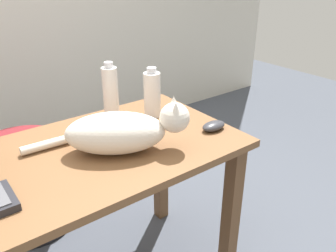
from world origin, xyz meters
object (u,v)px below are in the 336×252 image
at_px(water_bottle, 152,94).
at_px(computer_mouse, 214,126).
at_px(spray_bottle, 111,92).
at_px(cat, 122,131).
at_px(office_chair, 13,166).

bearing_deg(water_bottle, computer_mouse, -66.86).
bearing_deg(water_bottle, spray_bottle, 148.67).
height_order(cat, computer_mouse, cat).
height_order(computer_mouse, spray_bottle, spray_bottle).
bearing_deg(spray_bottle, cat, -111.77).
bearing_deg(office_chair, cat, -70.86).
relative_size(office_chair, computer_mouse, 8.25).
bearing_deg(office_chair, water_bottle, -45.64).
xyz_separation_m(water_bottle, spray_bottle, (-0.15, 0.09, 0.01)).
distance_m(cat, computer_mouse, 0.40).
bearing_deg(computer_mouse, spray_bottle, 126.42).
relative_size(water_bottle, spray_bottle, 0.88).
xyz_separation_m(office_chair, water_bottle, (0.52, -0.54, 0.44)).
height_order(office_chair, water_bottle, water_bottle).
bearing_deg(office_chair, spray_bottle, -50.05).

